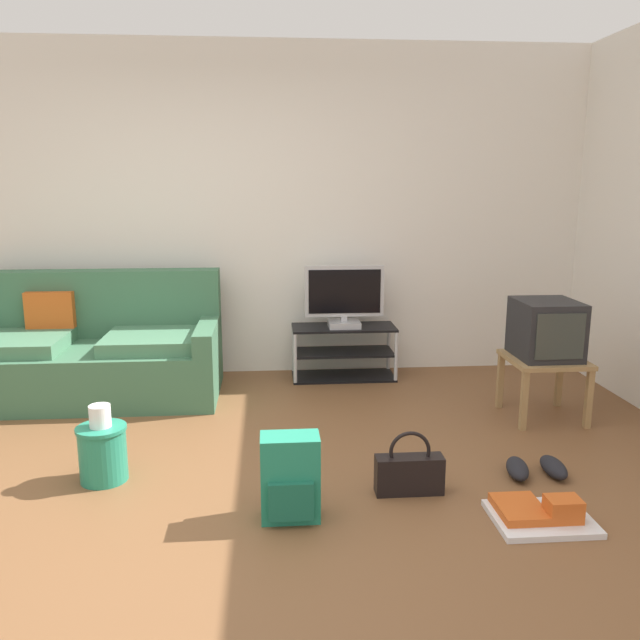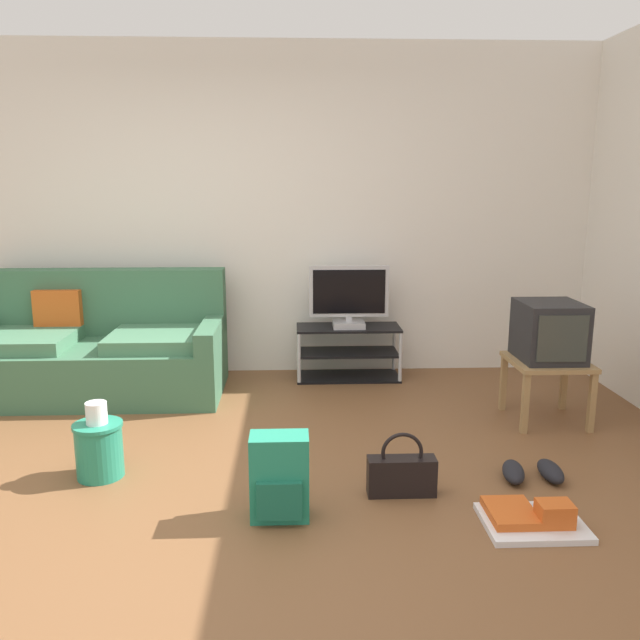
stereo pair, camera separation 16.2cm
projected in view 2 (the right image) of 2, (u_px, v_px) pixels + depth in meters
The scene contains 12 objects.
ground_plane at pixel (191, 510), 3.19m from camera, with size 9.00×9.80×0.02m, color brown.
wall_back at pixel (231, 213), 5.30m from camera, with size 9.00×0.10×2.70m, color silver.
couch at pixel (97, 351), 4.91m from camera, with size 1.91×0.90×0.92m.
tv_stand at pixel (348, 352), 5.29m from camera, with size 0.85×0.36×0.44m.
flat_tv at pixel (349, 297), 5.17m from camera, with size 0.64×0.22×0.50m.
side_table at pixel (547, 370), 4.30m from camera, with size 0.50×0.50×0.43m.
crt_tv at pixel (549, 331), 4.26m from camera, with size 0.39×0.44×0.39m.
backpack at pixel (280, 478), 3.06m from camera, with size 0.28×0.24×0.42m.
handbag at pixel (402, 474), 3.31m from camera, with size 0.35×0.11×0.34m.
cleaning_bucket at pixel (99, 446), 3.50m from camera, with size 0.27×0.27×0.43m.
sneakers_pair at pixel (532, 472), 3.49m from camera, with size 0.35×0.28×0.09m.
floor_tray at pixel (532, 518), 3.02m from camera, with size 0.47×0.36×0.14m.
Camera 2 is at (0.52, -2.95, 1.59)m, focal length 35.89 mm.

